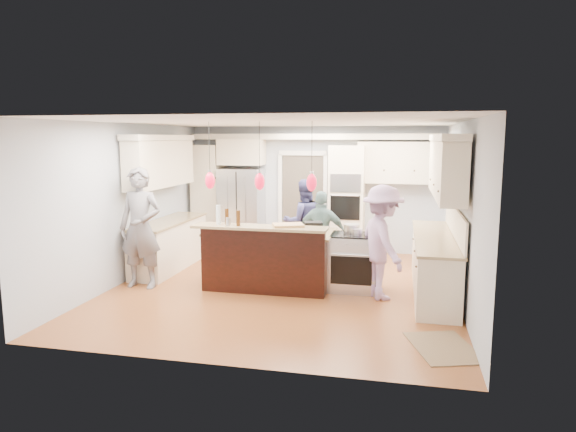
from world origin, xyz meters
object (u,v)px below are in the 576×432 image
refrigerator (242,210)px  kitchen_island (270,257)px  person_bar_end (141,228)px  person_far_left (304,222)px  island_range (355,262)px

refrigerator → kitchen_island: size_ratio=0.86×
refrigerator → person_bar_end: (-0.75, -3.09, 0.10)m
refrigerator → person_far_left: (1.59, -1.04, -0.06)m
kitchen_island → person_bar_end: bearing=-165.7°
person_bar_end → person_far_left: person_bar_end is taller
refrigerator → person_bar_end: size_ratio=0.90×
kitchen_island → island_range: bearing=3.1°
kitchen_island → person_bar_end: person_bar_end is taller
kitchen_island → person_far_left: 1.59m
kitchen_island → person_far_left: person_far_left is taller
person_far_left → island_range: bearing=104.5°
person_bar_end → refrigerator: bearing=77.2°
refrigerator → person_bar_end: bearing=-103.6°
refrigerator → person_bar_end: 3.18m
kitchen_island → person_bar_end: (-2.05, -0.52, 0.51)m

